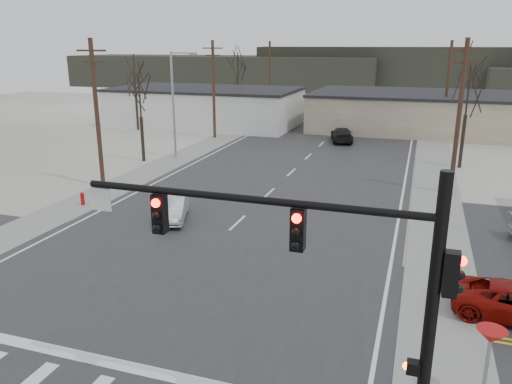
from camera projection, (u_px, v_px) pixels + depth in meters
ground at (170, 287)px, 20.52m from camera, size 140.00×140.00×0.00m
main_road at (273, 190)px, 34.16m from camera, size 18.00×110.00×0.05m
cross_road at (170, 287)px, 20.52m from camera, size 90.00×10.00×0.04m
sidewalk_left at (169, 163)px, 41.91m from camera, size 3.00×90.00×0.06m
sidewalk_right at (435, 184)px, 35.51m from camera, size 3.00×90.00×0.06m
traffic_signal_mast at (345, 274)px, 11.16m from camera, size 8.95×0.43×7.20m
fire_hydrant at (83, 199)px, 30.75m from camera, size 0.24×0.24×0.87m
yield_sign at (491, 339)px, 13.28m from camera, size 0.80×0.80×2.35m
building_left_far at (206, 106)px, 61.10m from camera, size 22.30×12.30×4.50m
building_right_far at (429, 112)px, 56.92m from camera, size 26.30×14.30×4.30m
upole_left_b at (97, 112)px, 33.42m from camera, size 2.20×0.30×10.00m
upole_left_c at (214, 88)px, 51.61m from camera, size 2.20×0.30×10.00m
upole_left_d at (270, 77)px, 69.81m from camera, size 2.20×0.30×10.00m
upole_right_a at (459, 115)px, 31.94m from camera, size 2.20×0.30×10.00m
upole_right_b at (447, 88)px, 51.95m from camera, size 2.20×0.30×10.00m
streetlight_main at (175, 99)px, 42.34m from camera, size 2.40×0.25×9.00m
tree_left_near at (140, 99)px, 41.15m from camera, size 3.30×3.30×7.35m
tree_right_mid at (468, 93)px, 38.71m from camera, size 3.74×3.74×8.33m
tree_left_far at (238, 71)px, 64.80m from camera, size 3.96×3.96×8.82m
tree_right_far at (474, 78)px, 61.71m from camera, size 3.52×3.52×7.84m
tree_left_mid at (135, 75)px, 56.30m from camera, size 3.96×3.96×8.82m
hill_left at (222, 72)px, 113.78m from camera, size 70.00×18.00×7.00m
hill_center at (456, 70)px, 102.05m from camera, size 80.00×18.00×9.00m
sedan_crossing at (173, 208)px, 28.22m from camera, size 2.74×4.33×1.35m
car_far_a at (342, 135)px, 50.64m from camera, size 3.11×5.26×1.43m
car_far_b at (344, 106)px, 73.18m from camera, size 3.21×4.82×1.53m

